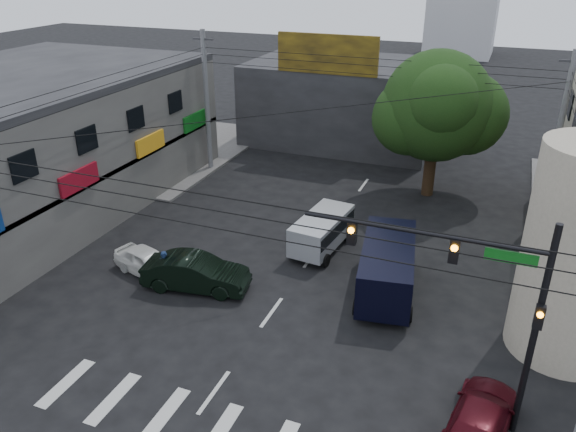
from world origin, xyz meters
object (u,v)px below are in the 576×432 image
Objects in this scene: utility_pole_far_right at (558,139)px; white_compact at (148,262)px; dark_sedan at (196,273)px; utility_pole_far_left at (207,103)px; navy_van at (387,270)px; street_tree at (437,107)px; maroon_sedan at (481,418)px; traffic_officer at (165,269)px; traffic_gantry at (479,289)px; silver_minivan at (322,233)px.

utility_pole_far_right is 21.91m from white_compact.
dark_sedan is at bearing -79.44° from white_compact.
utility_pole_far_left reaches higher than navy_van.
utility_pole_far_right is (6.50, -1.00, -0.87)m from street_tree.
dark_sedan is at bearing -8.80° from maroon_sedan.
utility_pole_far_left and utility_pole_far_right have the same top height.
dark_sedan reaches higher than white_compact.
traffic_officer is (-15.71, -13.77, -3.76)m from utility_pole_far_right.
street_tree is at bearing 101.99° from traffic_gantry.
traffic_gantry is 1.65× the size of silver_minivan.
utility_pole_far_right is at bearing 81.06° from traffic_gantry.
navy_van is at bearing 121.17° from traffic_gantry.
utility_pole_far_right is 2.34× the size of white_compact.
utility_pole_far_left is at bearing -176.05° from street_tree.
white_compact is 1.41m from traffic_officer.
street_tree is 2.22× the size of white_compact.
maroon_sedan is at bearing -96.47° from utility_pole_far_right.
silver_minivan reaches higher than maroon_sedan.
street_tree is at bearing -66.93° from maroon_sedan.
white_compact is at bearing -6.60° from maroon_sedan.
traffic_gantry is 4.29m from maroon_sedan.
silver_minivan is 7.86m from traffic_officer.
street_tree reaches higher than dark_sedan.
silver_minivan is at bearing 29.40° from traffic_officer.
silver_minivan reaches higher than white_compact.
traffic_gantry reaches higher than dark_sedan.
utility_pole_far_right is (2.68, 17.00, -0.23)m from traffic_gantry.
dark_sedan is 2.69m from white_compact.
navy_van is (-6.46, -10.74, -3.46)m from utility_pole_far_right.
white_compact is at bearing -126.39° from street_tree.
utility_pole_far_left is at bearing 44.52° from navy_van.
street_tree is 0.95× the size of utility_pole_far_right.
utility_pole_far_right is 1.87× the size of dark_sedan.
maroon_sedan reaches higher than white_compact.
traffic_gantry is at bearing -98.94° from utility_pole_far_right.
traffic_gantry is 4.31× the size of traffic_officer.
dark_sedan is at bearing -63.69° from utility_pole_far_left.
silver_minivan is at bearing -36.36° from white_compact.
utility_pole_far_right is 21.23m from traffic_officer.
utility_pole_far_right is 2.10× the size of silver_minivan.
maroon_sedan is at bearing -132.53° from silver_minivan.
maroon_sedan is (4.51, -18.55, -4.85)m from street_tree.
silver_minivan is 0.73× the size of navy_van.
traffic_gantry is 8.20m from navy_van.
traffic_gantry reaches higher than silver_minivan.
traffic_gantry is at bearing -78.01° from street_tree.
dark_sedan is 2.94× the size of traffic_officer.
traffic_gantry is at bearing -88.80° from white_compact.
utility_pole_far_left is (-18.32, 17.00, -0.23)m from traffic_gantry.
silver_minivan is (-3.81, -9.07, -4.57)m from street_tree.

